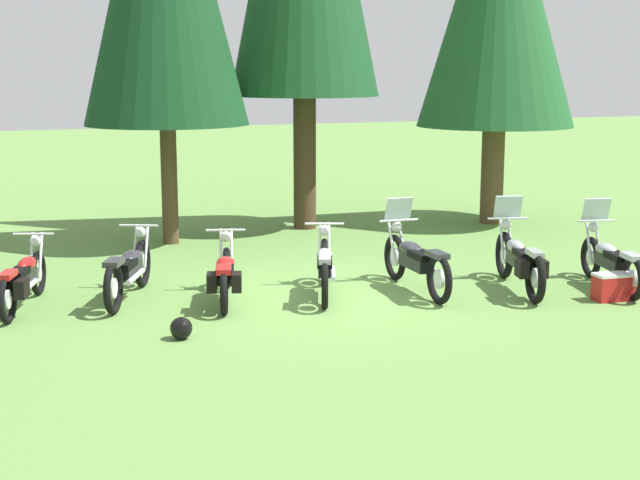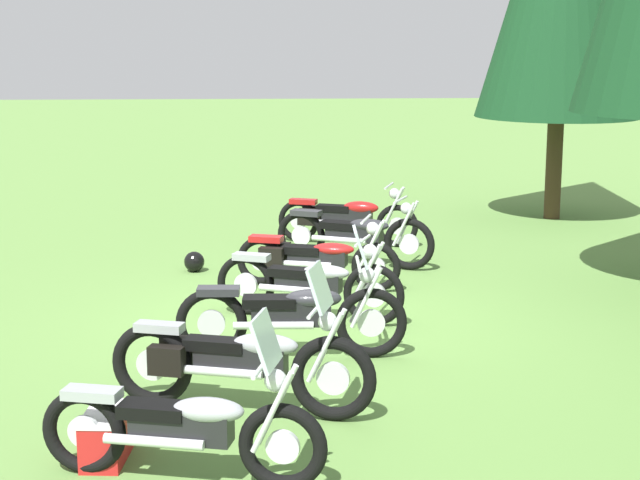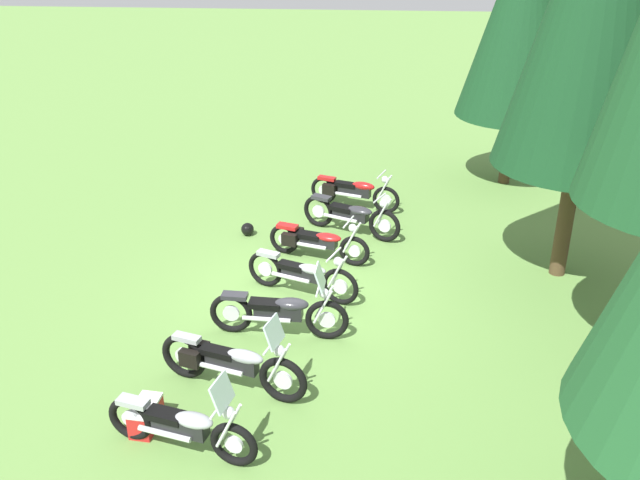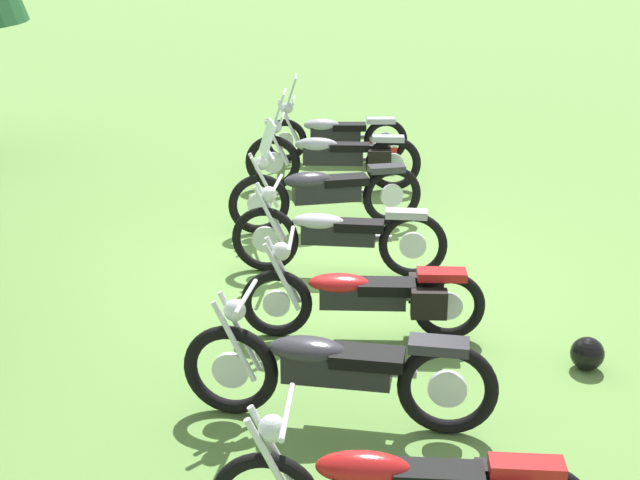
% 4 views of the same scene
% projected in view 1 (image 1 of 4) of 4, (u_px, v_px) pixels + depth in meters
% --- Properties ---
extents(ground_plane, '(80.00, 80.00, 0.00)m').
position_uv_depth(ground_plane, '(328.00, 296.00, 14.31)').
color(ground_plane, '#608C42').
extents(motorcycle_0, '(0.95, 2.22, 0.99)m').
position_uv_depth(motorcycle_0, '(23.00, 279.00, 13.43)').
color(motorcycle_0, black).
rests_on(motorcycle_0, ground_plane).
extents(motorcycle_1, '(1.11, 2.25, 1.03)m').
position_uv_depth(motorcycle_1, '(129.00, 269.00, 13.99)').
color(motorcycle_1, black).
rests_on(motorcycle_1, ground_plane).
extents(motorcycle_2, '(0.93, 2.18, 0.98)m').
position_uv_depth(motorcycle_2, '(225.00, 274.00, 13.83)').
color(motorcycle_2, black).
rests_on(motorcycle_2, ground_plane).
extents(motorcycle_3, '(0.99, 2.21, 1.02)m').
position_uv_depth(motorcycle_3, '(325.00, 266.00, 14.25)').
color(motorcycle_3, black).
rests_on(motorcycle_3, ground_plane).
extents(motorcycle_4, '(0.66, 2.42, 1.39)m').
position_uv_depth(motorcycle_4, '(415.00, 260.00, 14.53)').
color(motorcycle_4, black).
rests_on(motorcycle_4, ground_plane).
extents(motorcycle_5, '(0.96, 2.40, 1.40)m').
position_uv_depth(motorcycle_5, '(520.00, 260.00, 14.55)').
color(motorcycle_5, black).
rests_on(motorcycle_5, ground_plane).
extents(motorcycle_6, '(0.79, 2.21, 1.35)m').
position_uv_depth(motorcycle_6, '(611.00, 260.00, 14.72)').
color(motorcycle_6, black).
rests_on(motorcycle_6, ground_plane).
extents(picnic_cooler, '(0.63, 0.37, 0.41)m').
position_uv_depth(picnic_cooler, '(614.00, 287.00, 14.00)').
color(picnic_cooler, red).
rests_on(picnic_cooler, ground_plane).
extents(dropped_helmet, '(0.29, 0.29, 0.29)m').
position_uv_depth(dropped_helmet, '(181.00, 328.00, 12.01)').
color(dropped_helmet, black).
rests_on(dropped_helmet, ground_plane).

